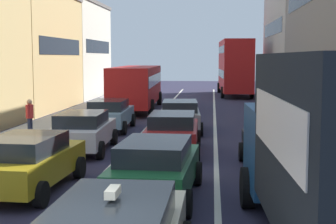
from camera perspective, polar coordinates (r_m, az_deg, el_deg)
The scene contains 13 objects.
sidewalk_left at distance 27.09m, azimuth -12.74°, elevation -1.27°, with size 2.60×64.00×0.14m, color #9D9D9D.
lane_stripe_left at distance 26.01m, azimuth -2.18°, elevation -1.57°, with size 0.16×60.00×0.01m, color silver.
lane_stripe_right at distance 25.81m, azimuth 5.33°, elevation -1.65°, with size 0.16×60.00×0.01m, color silver.
sedan_centre_lane_second at distance 12.58m, azimuth -1.40°, elevation -6.28°, with size 2.24×4.39×1.49m.
wagon_left_lane_second at distance 13.82m, azimuth -15.60°, elevation -5.38°, with size 2.23×4.38×1.49m.
hatchback_centre_lane_third at distance 18.57m, azimuth 0.51°, elevation -2.22°, with size 2.12×4.33×1.49m.
sedan_left_lane_third at distance 19.11m, azimuth -9.60°, elevation -2.07°, with size 2.18×4.36×1.49m.
coupe_centre_lane_fourth at distance 23.87m, azimuth 1.37°, elevation -0.35°, with size 2.27×4.40×1.49m.
sedan_left_lane_fourth at distance 24.50m, azimuth -6.64°, elevation -0.22°, with size 2.13×4.33×1.49m.
sedan_right_lane_behind_truck at distance 15.90m, azimuth 12.15°, elevation -3.79°, with size 2.12×4.33×1.49m.
bus_mid_queue_primary at distance 33.63m, azimuth -3.57°, elevation 3.19°, with size 3.07×10.58×2.90m.
bus_far_queue_secondary at distance 46.93m, azimuth 7.56°, elevation 5.30°, with size 3.06×10.58×5.06m.
pedestrian_near_kerb at distance 23.27m, azimuth -15.37°, elevation -0.37°, with size 0.34×0.54×1.66m.
Camera 1 is at (1.55, -5.57, 3.51)m, focal length 53.89 mm.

